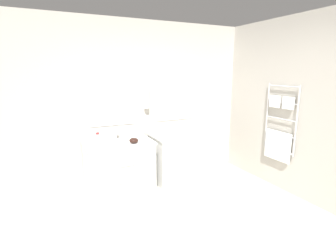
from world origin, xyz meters
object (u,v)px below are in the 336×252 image
vanity_left (120,168)px  amenity_bowl (134,140)px  toiletry_bottle (98,140)px  vanity_right (184,157)px

vanity_left → amenity_bowl: 0.48m
toiletry_bottle → amenity_bowl: 0.51m
vanity_right → toiletry_bottle: bearing=-177.6°
vanity_left → amenity_bowl: amenity_bowl is taller
toiletry_bottle → amenity_bowl: toiletry_bottle is taller
amenity_bowl → vanity_right: bearing=7.7°
vanity_left → vanity_right: 1.08m
amenity_bowl → toiletry_bottle: bearing=172.7°
vanity_left → toiletry_bottle: toiletry_bottle is taller
vanity_left → toiletry_bottle: bearing=-169.7°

